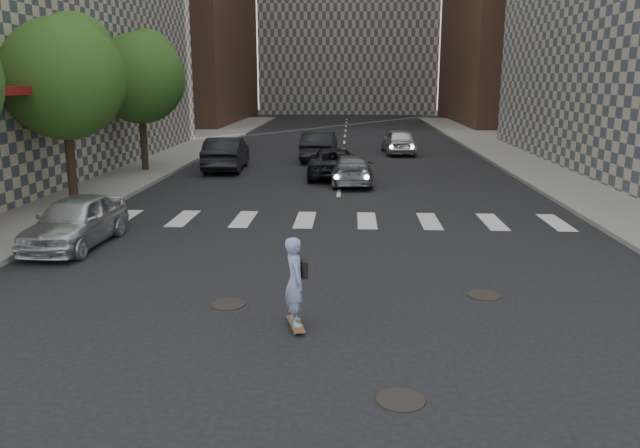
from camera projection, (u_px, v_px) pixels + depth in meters
The scene contains 14 objects.
ground at pixel (324, 330), 11.38m from camera, with size 160.00×160.00×0.00m, color black.
sidewalk_left at pixel (55, 167), 31.50m from camera, with size 13.00×80.00×0.15m, color gray.
tree_b at pixel (66, 73), 21.59m from camera, with size 4.20×4.20×6.60m.
tree_c at pixel (141, 74), 29.37m from camera, with size 4.20×4.20×6.60m.
manhole_a at pixel (401, 400), 8.89m from camera, with size 0.70×0.70×0.02m, color black.
manhole_b at pixel (228, 304), 12.64m from camera, with size 0.70×0.70×0.02m, color black.
manhole_c at pixel (484, 295), 13.16m from camera, with size 0.70×0.70×0.02m, color black.
skateboarder at pixel (295, 281), 11.25m from camera, with size 0.54×0.89×1.73m.
silver_sedan at pixel (75, 221), 16.91m from camera, with size 1.65×4.10×1.40m, color silver.
traffic_car_a at pixel (226, 154), 30.91m from camera, with size 1.72×4.94×1.63m, color black.
traffic_car_b at pixel (351, 169), 26.84m from camera, with size 1.78×4.37×1.27m, color slate.
traffic_car_c at pixel (333, 162), 28.74m from camera, with size 2.24×4.86×1.35m, color black.
traffic_car_d at pixel (399, 141), 37.50m from camera, with size 1.80×4.47×1.52m, color silver.
traffic_car_e at pixel (319, 146), 34.59m from camera, with size 1.70×4.89×1.61m, color black.
Camera 1 is at (0.45, -10.62, 4.49)m, focal length 35.00 mm.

